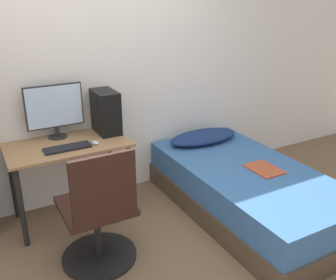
{
  "coord_description": "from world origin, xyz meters",
  "views": [
    {
      "loc": [
        -0.96,
        -1.91,
        1.93
      ],
      "look_at": [
        0.48,
        0.7,
        0.75
      ],
      "focal_mm": 40.0,
      "sensor_mm": 36.0,
      "label": 1
    }
  ],
  "objects": [
    {
      "name": "wall_back",
      "position": [
        0.0,
        1.42,
        1.25
      ],
      "size": [
        8.0,
        0.05,
        2.5
      ],
      "color": "silver",
      "rests_on": "ground_plane"
    },
    {
      "name": "ground_plane",
      "position": [
        0.0,
        0.0,
        0.0
      ],
      "size": [
        14.0,
        14.0,
        0.0
      ],
      "primitive_type": "plane",
      "color": "brown"
    },
    {
      "name": "desk",
      "position": [
        -0.28,
        1.11,
        0.6
      ],
      "size": [
        1.03,
        0.58,
        0.72
      ],
      "color": "#997047",
      "rests_on": "ground_plane"
    },
    {
      "name": "magazine",
      "position": [
        1.25,
        0.31,
        0.46
      ],
      "size": [
        0.24,
        0.32,
        0.01
      ],
      "color": "#B24C2D",
      "rests_on": "bed"
    },
    {
      "name": "monitor",
      "position": [
        -0.32,
        1.3,
        0.99
      ],
      "size": [
        0.5,
        0.17,
        0.48
      ],
      "color": "black",
      "rests_on": "desk"
    },
    {
      "name": "mouse",
      "position": [
        -0.07,
        0.99,
        0.73
      ],
      "size": [
        0.06,
        0.09,
        0.02
      ],
      "color": "silver",
      "rests_on": "desk"
    },
    {
      "name": "pc_tower",
      "position": [
        0.12,
        1.22,
        0.92
      ],
      "size": [
        0.19,
        0.32,
        0.39
      ],
      "color": "black",
      "rests_on": "desk"
    },
    {
      "name": "keyboard",
      "position": [
        -0.31,
        0.99,
        0.73
      ],
      "size": [
        0.38,
        0.13,
        0.02
      ],
      "color": "black",
      "rests_on": "desk"
    },
    {
      "name": "bed",
      "position": [
        1.15,
        0.41,
        0.22
      ],
      "size": [
        1.03,
        1.98,
        0.45
      ],
      "color": "#4C3D2D",
      "rests_on": "ground_plane"
    },
    {
      "name": "office_chair",
      "position": [
        -0.28,
        0.37,
        0.37
      ],
      "size": [
        0.57,
        0.57,
        0.96
      ],
      "color": "black",
      "rests_on": "ground_plane"
    },
    {
      "name": "pillow",
      "position": [
        1.15,
        1.14,
        0.51
      ],
      "size": [
        0.78,
        0.36,
        0.11
      ],
      "color": "navy",
      "rests_on": "bed"
    }
  ]
}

